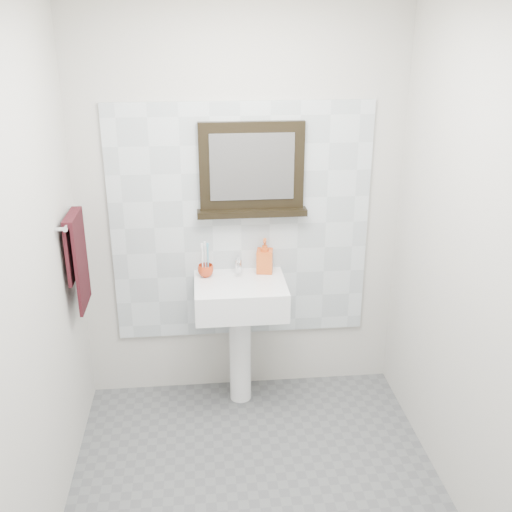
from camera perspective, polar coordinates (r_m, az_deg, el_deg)
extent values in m
cube|color=#585B5D|center=(3.37, 0.30, -22.14)|extent=(2.00, 2.20, 0.01)
cube|color=beige|center=(3.70, -1.46, 4.53)|extent=(2.00, 0.01, 2.50)
cube|color=beige|center=(1.73, 4.38, -17.13)|extent=(2.00, 0.01, 2.50)
cube|color=beige|center=(2.76, -20.81, -3.03)|extent=(0.01, 2.20, 2.50)
cube|color=beige|center=(2.94, 20.12, -1.41)|extent=(0.01, 2.20, 2.50)
cube|color=silver|center=(3.72, -1.43, 3.00)|extent=(1.60, 0.02, 1.50)
cylinder|color=white|center=(3.90, -1.51, -9.16)|extent=(0.14, 0.14, 0.68)
cube|color=white|center=(3.65, -1.51, -3.82)|extent=(0.55, 0.44, 0.18)
cylinder|color=silver|center=(3.60, -1.50, -2.88)|extent=(0.32, 0.32, 0.02)
cylinder|color=#4C4C4F|center=(3.59, -1.50, -2.72)|extent=(0.04, 0.04, 0.00)
cylinder|color=silver|center=(3.73, -1.70, -0.96)|extent=(0.04, 0.04, 0.09)
cylinder|color=silver|center=(3.68, -1.66, -0.94)|extent=(0.02, 0.10, 0.02)
cube|color=silver|center=(3.72, -1.73, -0.16)|extent=(0.02, 0.07, 0.01)
imported|color=#B83615|center=(3.69, -4.81, -1.39)|extent=(0.11, 0.11, 0.08)
cylinder|color=white|center=(3.66, -5.12, -0.50)|extent=(0.01, 0.01, 0.19)
cube|color=white|center=(3.62, -5.18, 1.01)|extent=(0.01, 0.01, 0.03)
cylinder|color=teal|center=(3.66, -4.59, -0.47)|extent=(0.01, 0.01, 0.19)
cube|color=teal|center=(3.62, -4.64, 1.04)|extent=(0.01, 0.01, 0.03)
cylinder|color=white|center=(3.68, -4.85, -0.33)|extent=(0.01, 0.01, 0.19)
cube|color=white|center=(3.65, -4.90, 1.18)|extent=(0.01, 0.01, 0.03)
imported|color=red|center=(3.72, 0.84, 0.03)|extent=(0.12, 0.12, 0.22)
cube|color=black|center=(3.60, -0.42, 8.60)|extent=(0.63, 0.06, 0.53)
cube|color=#99999E|center=(3.57, -0.37, 8.48)|extent=(0.50, 0.01, 0.40)
cube|color=black|center=(3.65, -0.38, 4.18)|extent=(0.67, 0.11, 0.04)
cylinder|color=silver|center=(3.40, -17.11, 3.51)|extent=(0.03, 0.40, 0.03)
cylinder|color=silver|center=(3.23, -18.23, 2.44)|extent=(0.05, 0.02, 0.02)
cylinder|color=silver|center=(3.59, -17.05, 4.42)|extent=(0.05, 0.02, 0.02)
cube|color=black|center=(3.49, -16.31, -0.70)|extent=(0.02, 0.30, 0.52)
cube|color=black|center=(3.46, -17.12, 0.66)|extent=(0.02, 0.30, 0.34)
cube|color=black|center=(3.40, -17.12, 3.59)|extent=(0.06, 0.30, 0.03)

